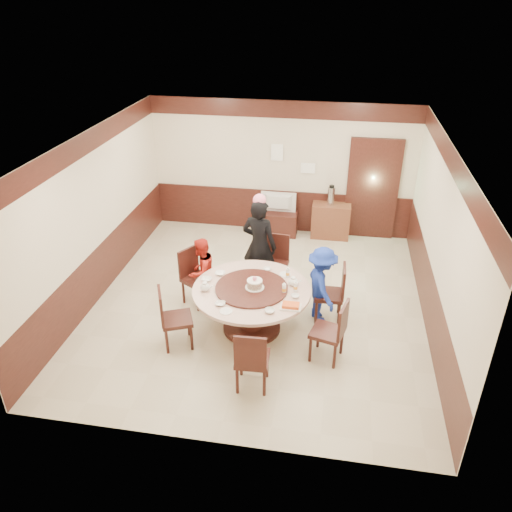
% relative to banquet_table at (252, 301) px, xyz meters
% --- Properties ---
extents(room, '(6.00, 6.04, 2.84)m').
position_rel_banquet_table_xyz_m(room, '(-0.01, 0.74, 0.55)').
color(room, beige).
rests_on(room, ground).
extents(banquet_table, '(1.80, 1.80, 0.78)m').
position_rel_banquet_table_xyz_m(banquet_table, '(0.00, 0.00, 0.00)').
color(banquet_table, '#341510').
rests_on(banquet_table, ground).
extents(chair_0, '(0.46, 0.45, 0.97)m').
position_rel_banquet_table_xyz_m(chair_0, '(1.19, 0.50, -0.23)').
color(chair_0, '#341510').
rests_on(chair_0, ground).
extents(chair_1, '(0.48, 0.49, 0.97)m').
position_rel_banquet_table_xyz_m(chair_1, '(0.19, 1.30, -0.23)').
color(chair_1, '#341510').
rests_on(chair_1, ground).
extents(chair_2, '(0.61, 0.61, 0.97)m').
position_rel_banquet_table_xyz_m(chair_2, '(-1.04, 0.60, -0.23)').
color(chair_2, '#341510').
rests_on(chair_2, ground).
extents(chair_3, '(0.58, 0.58, 0.97)m').
position_rel_banquet_table_xyz_m(chair_3, '(-1.05, -0.56, -0.23)').
color(chair_3, '#341510').
rests_on(chair_3, ground).
extents(chair_4, '(0.46, 0.47, 0.97)m').
position_rel_banquet_table_xyz_m(chair_4, '(0.23, -1.25, -0.23)').
color(chair_4, '#341510').
rests_on(chair_4, ground).
extents(chair_5, '(0.55, 0.54, 0.97)m').
position_rel_banquet_table_xyz_m(chair_5, '(1.21, -0.49, -0.23)').
color(chair_5, '#341510').
rests_on(chair_5, ground).
extents(person_standing, '(0.72, 0.57, 1.72)m').
position_rel_banquet_table_xyz_m(person_standing, '(-0.08, 1.20, 0.33)').
color(person_standing, black).
rests_on(person_standing, ground).
extents(person_red, '(0.63, 0.70, 1.17)m').
position_rel_banquet_table_xyz_m(person_red, '(-0.97, 0.65, 0.05)').
color(person_red, red).
rests_on(person_red, ground).
extents(person_blue, '(0.76, 0.95, 1.28)m').
position_rel_banquet_table_xyz_m(person_blue, '(1.04, 0.46, 0.11)').
color(person_blue, navy).
rests_on(person_blue, ground).
extents(birthday_cake, '(0.29, 0.29, 0.20)m').
position_rel_banquet_table_xyz_m(birthday_cake, '(0.05, -0.01, 0.31)').
color(birthday_cake, white).
rests_on(birthday_cake, banquet_table).
extents(teapot_left, '(0.17, 0.15, 0.13)m').
position_rel_banquet_table_xyz_m(teapot_left, '(-0.68, -0.17, 0.28)').
color(teapot_left, white).
rests_on(teapot_left, banquet_table).
extents(teapot_right, '(0.17, 0.15, 0.13)m').
position_rel_banquet_table_xyz_m(teapot_right, '(0.61, 0.20, 0.28)').
color(teapot_right, white).
rests_on(teapot_right, banquet_table).
extents(bowl_0, '(0.16, 0.16, 0.04)m').
position_rel_banquet_table_xyz_m(bowl_0, '(-0.57, 0.33, 0.24)').
color(bowl_0, white).
rests_on(bowl_0, banquet_table).
extents(bowl_1, '(0.15, 0.15, 0.05)m').
position_rel_banquet_table_xyz_m(bowl_1, '(0.36, -0.56, 0.24)').
color(bowl_1, white).
rests_on(bowl_1, banquet_table).
extents(bowl_2, '(0.14, 0.14, 0.04)m').
position_rel_banquet_table_xyz_m(bowl_2, '(-0.37, -0.50, 0.23)').
color(bowl_2, white).
rests_on(bowl_2, banquet_table).
extents(bowl_3, '(0.12, 0.12, 0.04)m').
position_rel_banquet_table_xyz_m(bowl_3, '(0.67, -0.12, 0.24)').
color(bowl_3, white).
rests_on(bowl_3, banquet_table).
extents(bowl_4, '(0.16, 0.16, 0.04)m').
position_rel_banquet_table_xyz_m(bowl_4, '(-0.73, 0.12, 0.24)').
color(bowl_4, white).
rests_on(bowl_4, banquet_table).
extents(bowl_5, '(0.13, 0.13, 0.04)m').
position_rel_banquet_table_xyz_m(bowl_5, '(0.15, 0.59, 0.24)').
color(bowl_5, white).
rests_on(bowl_5, banquet_table).
extents(saucer_near, '(0.18, 0.18, 0.01)m').
position_rel_banquet_table_xyz_m(saucer_near, '(-0.25, -0.65, 0.22)').
color(saucer_near, white).
rests_on(saucer_near, banquet_table).
extents(saucer_far, '(0.18, 0.18, 0.01)m').
position_rel_banquet_table_xyz_m(saucer_far, '(0.45, 0.50, 0.22)').
color(saucer_far, white).
rests_on(saucer_far, banquet_table).
extents(shrimp_platter, '(0.30, 0.20, 0.06)m').
position_rel_banquet_table_xyz_m(shrimp_platter, '(0.64, -0.40, 0.24)').
color(shrimp_platter, white).
rests_on(shrimp_platter, banquet_table).
extents(bottle_0, '(0.06, 0.06, 0.16)m').
position_rel_banquet_table_xyz_m(bottle_0, '(0.50, -0.05, 0.30)').
color(bottle_0, white).
rests_on(bottle_0, banquet_table).
extents(bottle_1, '(0.06, 0.06, 0.16)m').
position_rel_banquet_table_xyz_m(bottle_1, '(0.66, 0.04, 0.30)').
color(bottle_1, white).
rests_on(bottle_1, banquet_table).
extents(bottle_2, '(0.06, 0.06, 0.16)m').
position_rel_banquet_table_xyz_m(bottle_2, '(0.50, 0.42, 0.30)').
color(bottle_2, white).
rests_on(bottle_2, banquet_table).
extents(tv_stand, '(0.85, 0.45, 0.50)m').
position_rel_banquet_table_xyz_m(tv_stand, '(-0.05, 3.48, -0.28)').
color(tv_stand, '#341510').
rests_on(tv_stand, ground).
extents(television, '(0.75, 0.11, 0.43)m').
position_rel_banquet_table_xyz_m(television, '(-0.05, 3.48, 0.18)').
color(television, gray).
rests_on(television, tv_stand).
extents(side_cabinet, '(0.80, 0.40, 0.75)m').
position_rel_banquet_table_xyz_m(side_cabinet, '(1.08, 3.51, -0.16)').
color(side_cabinet, brown).
rests_on(side_cabinet, ground).
extents(thermos, '(0.15, 0.15, 0.38)m').
position_rel_banquet_table_xyz_m(thermos, '(1.05, 3.51, 0.41)').
color(thermos, silver).
rests_on(thermos, side_cabinet).
extents(notice_left, '(0.25, 0.00, 0.35)m').
position_rel_banquet_table_xyz_m(notice_left, '(-0.12, 3.68, 1.22)').
color(notice_left, white).
rests_on(notice_left, room).
extents(notice_right, '(0.30, 0.00, 0.22)m').
position_rel_banquet_table_xyz_m(notice_right, '(0.53, 3.68, 0.92)').
color(notice_right, white).
rests_on(notice_right, room).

